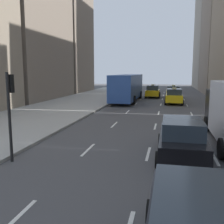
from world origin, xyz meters
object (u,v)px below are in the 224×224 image
at_px(taxi_third, 153,91).
at_px(sedan_black_near, 182,138).
at_px(taxi_second, 174,96).
at_px(taxi_lead, 173,92).
at_px(city_bus, 127,87).
at_px(traffic_light_pole, 10,102).

distance_m(taxi_third, sedan_black_near, 26.63).
height_order(taxi_second, sedan_black_near, taxi_second).
bearing_deg(taxi_third, taxi_lead, -19.72).
bearing_deg(city_bus, sedan_black_near, -75.08).
relative_size(taxi_third, city_bus, 0.38).
relative_size(taxi_lead, taxi_third, 1.00).
distance_m(taxi_second, taxi_third, 7.65).
xyz_separation_m(taxi_third, traffic_light_pole, (-3.95, -28.24, 1.53)).
distance_m(taxi_third, city_bus, 6.17).
height_order(taxi_third, traffic_light_pole, traffic_light_pole).
bearing_deg(taxi_third, traffic_light_pole, -97.96).
bearing_deg(sedan_black_near, taxi_third, 96.04).
bearing_deg(traffic_light_pole, taxi_lead, 76.08).
bearing_deg(city_bus, taxi_lead, 38.17).
relative_size(taxi_lead, taxi_second, 1.00).
height_order(sedan_black_near, city_bus, city_bus).
bearing_deg(traffic_light_pole, sedan_black_near, 14.60).
xyz_separation_m(taxi_lead, traffic_light_pole, (-6.75, -27.24, 1.53)).
bearing_deg(taxi_lead, taxi_second, -90.00).
relative_size(sedan_black_near, city_bus, 0.40).
relative_size(taxi_second, city_bus, 0.38).
relative_size(taxi_second, sedan_black_near, 0.94).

